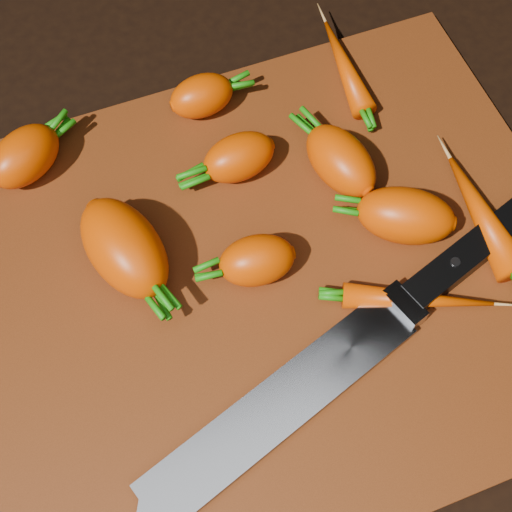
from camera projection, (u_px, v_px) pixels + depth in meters
name	position (u px, v px, depth m)	size (l,w,h in m)	color
ground	(260.00, 286.00, 0.56)	(2.00, 2.00, 0.01)	black
cutting_board	(261.00, 281.00, 0.55)	(0.50, 0.40, 0.01)	brown
carrot_0	(24.00, 156.00, 0.57)	(0.06, 0.04, 0.04)	#C73C00
carrot_1	(257.00, 260.00, 0.53)	(0.06, 0.04, 0.04)	#C73C00
carrot_2	(124.00, 248.00, 0.53)	(0.09, 0.05, 0.05)	#C73C00
carrot_3	(341.00, 161.00, 0.57)	(0.07, 0.04, 0.04)	#C73C00
carrot_4	(239.00, 157.00, 0.57)	(0.06, 0.04, 0.04)	#C73C00
carrot_5	(202.00, 96.00, 0.60)	(0.06, 0.04, 0.04)	#C73C00
carrot_6	(406.00, 216.00, 0.55)	(0.08, 0.04, 0.04)	#C73C00
carrot_7	(345.00, 65.00, 0.63)	(0.11, 0.02, 0.02)	#C73C00
carrot_8	(418.00, 300.00, 0.53)	(0.11, 0.02, 0.02)	#C73C00
carrot_9	(481.00, 214.00, 0.56)	(0.11, 0.03, 0.03)	#C73C00
knife	(304.00, 386.00, 0.50)	(0.36, 0.14, 0.02)	gray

